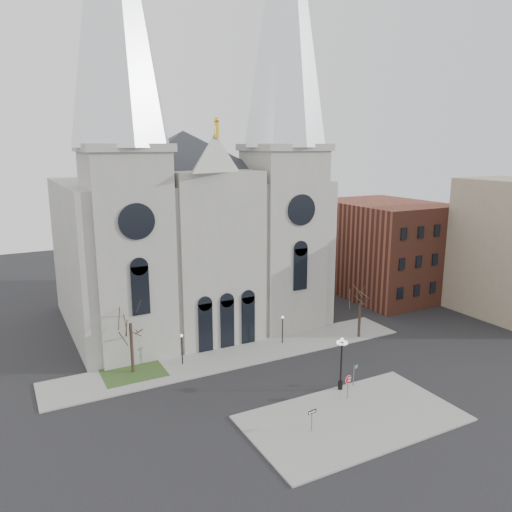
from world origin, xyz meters
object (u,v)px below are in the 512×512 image
globe_lamp (341,357)px  one_way_sign (312,416)px  street_name_sign (354,373)px  stop_sign (348,382)px

globe_lamp → one_way_sign: bearing=-144.0°
one_way_sign → street_name_sign: size_ratio=0.93×
one_way_sign → globe_lamp: bearing=29.6°
stop_sign → one_way_sign: stop_sign is taller
one_way_sign → street_name_sign: (7.85, 4.57, -0.09)m
street_name_sign → globe_lamp: bearing=161.7°
globe_lamp → one_way_sign: (-6.26, -4.55, -1.88)m
stop_sign → globe_lamp: globe_lamp is taller
stop_sign → street_name_sign: (2.13, 1.77, -0.42)m
stop_sign → street_name_sign: size_ratio=1.12×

